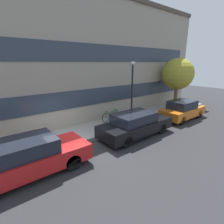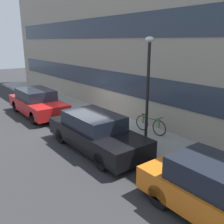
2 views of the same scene
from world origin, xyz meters
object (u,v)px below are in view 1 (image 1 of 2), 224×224
object	(u,v)px
parked_car_black	(136,124)
fire_hydrant	(4,153)
street_tree	(178,74)
lamp_post	(132,86)
parked_car_red	(27,157)
parked_car_orange	(182,110)
bicycle	(111,116)

from	to	relation	value
parked_car_black	fire_hydrant	size ratio (longest dim) A/B	6.70
street_tree	lamp_post	bearing A→B (deg)	-175.94
parked_car_red	street_tree	world-z (taller)	street_tree
parked_car_orange	parked_car_red	bearing A→B (deg)	180.00
fire_hydrant	lamp_post	world-z (taller)	lamp_post
parked_car_black	street_tree	xyz separation A→B (m)	(7.18, 1.95, 2.44)
parked_car_orange	lamp_post	distance (m)	4.61
parked_car_orange	parked_car_black	bearing A→B (deg)	180.00
parked_car_orange	lamp_post	bearing A→B (deg)	158.52
parked_car_red	parked_car_black	world-z (taller)	parked_car_red
parked_car_black	bicycle	world-z (taller)	parked_car_black
lamp_post	fire_hydrant	bearing A→B (deg)	-179.32
parked_car_black	street_tree	size ratio (longest dim) A/B	1.05
parked_car_red	lamp_post	size ratio (longest dim) A/B	1.12
parked_car_red	street_tree	bearing A→B (deg)	8.55
street_tree	bicycle	bearing A→B (deg)	173.96
bicycle	lamp_post	world-z (taller)	lamp_post
bicycle	lamp_post	xyz separation A→B (m)	(0.86, -1.15, 2.15)
parked_car_black	street_tree	bearing A→B (deg)	15.21
parked_car_orange	street_tree	size ratio (longest dim) A/B	0.90
parked_car_red	lamp_post	distance (m)	7.41
fire_hydrant	lamp_post	size ratio (longest dim) A/B	0.17
parked_car_black	fire_hydrant	world-z (taller)	parked_car_black
parked_car_orange	street_tree	world-z (taller)	street_tree
parked_car_black	parked_car_orange	world-z (taller)	parked_car_orange
bicycle	street_tree	bearing A→B (deg)	-11.88
parked_car_orange	lamp_post	xyz separation A→B (m)	(-3.88, 1.53, 1.98)
parked_car_red	parked_car_orange	distance (m)	10.86
fire_hydrant	street_tree	distance (m)	13.84
fire_hydrant	bicycle	world-z (taller)	bicycle
parked_car_red	lamp_post	xyz separation A→B (m)	(6.99, 1.53, 1.96)
parked_car_red	fire_hydrant	distance (m)	1.57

